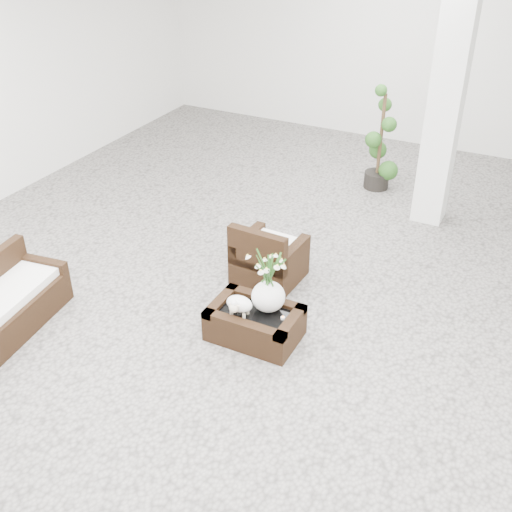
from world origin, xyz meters
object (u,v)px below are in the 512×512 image
at_px(loveseat, 7,298).
at_px(topiary, 381,139).
at_px(coffee_table, 255,324).
at_px(armchair, 270,250).

height_order(loveseat, topiary, topiary).
bearing_deg(loveseat, coffee_table, -74.99).
bearing_deg(loveseat, armchair, -52.40).
height_order(coffee_table, topiary, topiary).
bearing_deg(topiary, loveseat, -115.39).
distance_m(coffee_table, topiary, 4.08).
xyz_separation_m(coffee_table, topiary, (0.01, 4.03, 0.61)).
distance_m(coffee_table, loveseat, 2.57).
bearing_deg(topiary, coffee_table, -90.16).
height_order(coffee_table, armchair, armchair).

